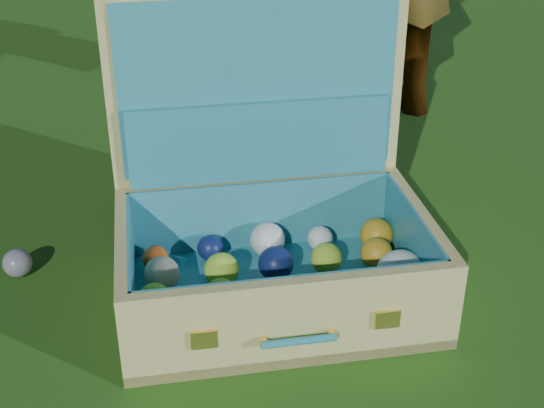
{
  "coord_description": "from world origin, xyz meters",
  "views": [
    {
      "loc": [
        -0.15,
        -1.31,
        0.9
      ],
      "look_at": [
        -0.03,
        -0.0,
        0.18
      ],
      "focal_mm": 50.0,
      "sensor_mm": 36.0,
      "label": 1
    }
  ],
  "objects": [
    {
      "name": "ground",
      "position": [
        0.0,
        0.0,
        0.0
      ],
      "size": [
        60.0,
        60.0,
        0.0
      ],
      "primitive_type": "plane",
      "color": "#215114",
      "rests_on": "ground"
    },
    {
      "name": "stray_ball",
      "position": [
        -0.55,
        0.07,
        0.03
      ],
      "size": [
        0.06,
        0.06,
        0.06
      ],
      "primitive_type": "sphere",
      "color": "#3E61A2",
      "rests_on": "ground"
    },
    {
      "name": "suitcase",
      "position": [
        -0.03,
        -0.01,
        0.16
      ],
      "size": [
        0.63,
        0.49,
        0.58
      ],
      "rotation": [
        0.0,
        0.0,
        0.08
      ],
      "color": "#C9BE6C",
      "rests_on": "ground"
    }
  ]
}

